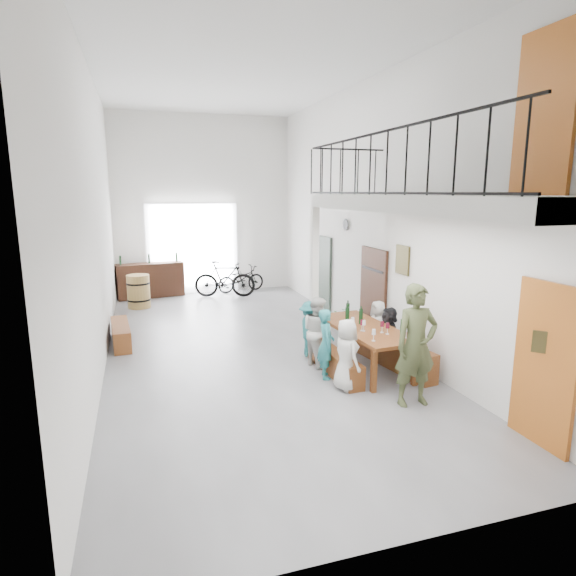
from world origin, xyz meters
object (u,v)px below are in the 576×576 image
object	(u,v)px
bicycle_near	(241,279)
tasting_table	(365,331)
host_standing	(416,345)
bench_inner	(334,362)
oak_barrel	(139,291)
serving_counter	(150,280)
side_bench	(121,334)

from	to	relation	value
bicycle_near	tasting_table	bearing A→B (deg)	171.87
host_standing	bicycle_near	distance (m)	9.05
bench_inner	tasting_table	bearing A→B (deg)	3.69
tasting_table	host_standing	world-z (taller)	host_standing
bench_inner	oak_barrel	distance (m)	7.00
oak_barrel	serving_counter	bearing A→B (deg)	75.29
host_standing	oak_barrel	bearing A→B (deg)	118.09
bench_inner	serving_counter	distance (m)	8.09
bench_inner	host_standing	xyz separation A→B (m)	(0.67, -1.51, 0.72)
tasting_table	bicycle_near	distance (m)	7.47
tasting_table	side_bench	xyz separation A→B (m)	(-4.26, 2.84, -0.49)
tasting_table	bicycle_near	size ratio (longest dim) A/B	1.48
tasting_table	host_standing	bearing A→B (deg)	-91.73
tasting_table	oak_barrel	bearing A→B (deg)	118.29
tasting_table	bench_inner	world-z (taller)	tasting_table
bench_inner	host_standing	size ratio (longest dim) A/B	0.97
tasting_table	serving_counter	size ratio (longest dim) A/B	1.19
tasting_table	oak_barrel	xyz separation A→B (m)	(-3.86, 6.14, -0.25)
side_bench	host_standing	distance (m)	6.21
bench_inner	host_standing	distance (m)	1.80
bench_inner	side_bench	size ratio (longest dim) A/B	1.15
side_bench	serving_counter	bearing A→B (deg)	80.83
side_bench	host_standing	world-z (taller)	host_standing
tasting_table	serving_counter	bearing A→B (deg)	111.22
oak_barrel	serving_counter	size ratio (longest dim) A/B	0.47
serving_counter	host_standing	world-z (taller)	host_standing
serving_counter	host_standing	bearing A→B (deg)	-77.73
side_bench	serving_counter	size ratio (longest dim) A/B	0.79
side_bench	oak_barrel	bearing A→B (deg)	83.16
tasting_table	bench_inner	bearing A→B (deg)	-178.24
host_standing	bench_inner	bearing A→B (deg)	114.91
oak_barrel	serving_counter	xyz separation A→B (m)	(0.35, 1.35, 0.06)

